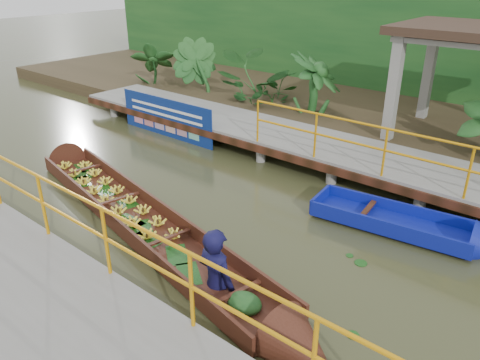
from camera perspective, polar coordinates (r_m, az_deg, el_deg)
The scene contains 9 objects.
ground at distance 9.30m, azimuth -2.71°, elevation -4.10°, with size 80.00×80.00×0.00m, color #2F3118.
land_strip at distance 15.17m, azimuth 16.84°, elevation 7.41°, with size 30.00×8.00×0.45m, color #332919.
far_dock at distance 11.61m, azimuth 8.79°, elevation 4.29°, with size 16.00×2.06×1.66m.
near_dock at distance 6.42m, azimuth -22.73°, elevation -18.24°, with size 18.00×2.40×1.73m.
foliage_backdrop at distance 17.08m, azimuth 21.15°, elevation 14.83°, with size 30.00×0.80×4.00m, color #16451B.
vendor_boat at distance 8.55m, azimuth -10.71°, elevation -5.01°, with size 9.41×2.74×2.32m.
moored_blue_boat at distance 9.05m, azimuth 22.95°, elevation -6.06°, with size 3.49×1.28×0.81m.
blue_banner at distance 13.49m, azimuth -9.02°, elevation 7.54°, with size 3.56×0.04×1.11m.
tropical_plants at distance 13.78m, azimuth 6.83°, elevation 11.41°, with size 14.42×1.42×1.78m.
Camera 1 is at (5.54, -5.97, 4.49)m, focal length 35.00 mm.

